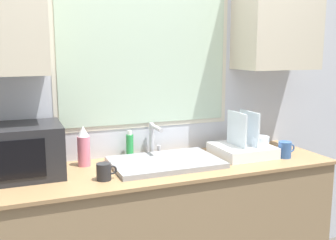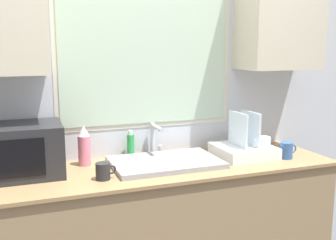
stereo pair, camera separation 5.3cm
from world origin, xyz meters
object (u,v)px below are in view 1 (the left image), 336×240
object	(u,v)px
microwave	(23,151)
dish_rack	(244,147)
spray_bottle	(84,147)
mug_near_sink	(104,172)
soap_bottle	(130,145)
faucet	(154,136)

from	to	relation	value
microwave	dish_rack	distance (m)	1.35
spray_bottle	mug_near_sink	xyz separation A→B (m)	(0.05, -0.30, -0.07)
spray_bottle	mug_near_sink	distance (m)	0.32
dish_rack	spray_bottle	world-z (taller)	dish_rack
soap_bottle	mug_near_sink	size ratio (longest dim) A/B	1.60
soap_bottle	spray_bottle	bearing A→B (deg)	-166.82
soap_bottle	microwave	bearing A→B (deg)	-167.15
faucet	microwave	distance (m)	0.81
dish_rack	spray_bottle	size ratio (longest dim) A/B	1.45
spray_bottle	soap_bottle	size ratio (longest dim) A/B	1.36
microwave	mug_near_sink	size ratio (longest dim) A/B	3.70
microwave	soap_bottle	bearing A→B (deg)	12.85
spray_bottle	faucet	bearing A→B (deg)	6.31
dish_rack	mug_near_sink	world-z (taller)	dish_rack
spray_bottle	soap_bottle	bearing A→B (deg)	13.18
faucet	soap_bottle	distance (m)	0.17
microwave	soap_bottle	distance (m)	0.66
soap_bottle	mug_near_sink	bearing A→B (deg)	-123.87
faucet	dish_rack	distance (m)	0.59
faucet	microwave	world-z (taller)	microwave
spray_bottle	soap_bottle	distance (m)	0.31
faucet	dish_rack	xyz separation A→B (m)	(0.55, -0.21, -0.07)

